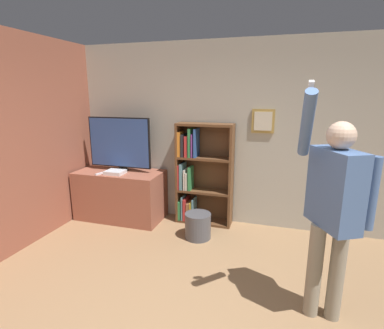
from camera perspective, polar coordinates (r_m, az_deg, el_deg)
name	(u,v)px	position (r m, az deg, el deg)	size (l,w,h in m)	color
wall_back	(238,135)	(4.47, 8.74, 5.48)	(6.96, 0.09, 2.70)	#B2AD9E
wall_side_brick	(28,142)	(4.41, -28.77, 3.86)	(0.06, 4.23, 2.70)	#93513D
tv_ledge	(121,195)	(4.92, -13.42, -5.61)	(1.34, 0.67, 0.77)	#93513D
television	(119,144)	(4.76, -13.65, 3.87)	(1.02, 0.22, 0.84)	black
game_console	(115,172)	(4.67, -14.43, -1.44)	(0.28, 0.23, 0.05)	white
remote_loose	(99,174)	(4.71, -17.24, -1.69)	(0.07, 0.14, 0.02)	white
bookshelf	(198,175)	(4.53, 1.24, -2.01)	(0.84, 0.28, 1.53)	brown
person	(333,204)	(2.74, 25.33, -6.75)	(0.63, 0.59, 2.05)	gray
waste_bin	(198,226)	(4.21, 1.13, -11.57)	(0.36, 0.36, 0.35)	#4C4C51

